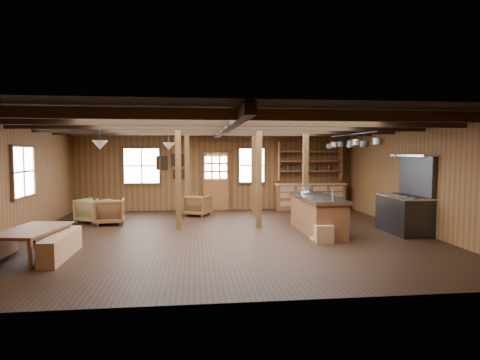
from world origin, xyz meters
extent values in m
cube|color=black|center=(0.00, 0.00, -0.01)|extent=(10.00, 9.00, 0.02)
cube|color=black|center=(0.00, 0.00, 2.81)|extent=(10.00, 9.00, 0.02)
cube|color=brown|center=(-5.01, 0.00, 1.40)|extent=(0.02, 9.00, 2.80)
cube|color=brown|center=(5.01, 0.00, 1.40)|extent=(0.02, 9.00, 2.80)
cube|color=brown|center=(0.00, 4.51, 1.40)|extent=(10.00, 0.02, 2.80)
cube|color=brown|center=(0.00, -4.51, 1.40)|extent=(10.00, 0.02, 2.80)
cube|color=black|center=(0.00, -3.50, 2.68)|extent=(9.80, 0.12, 0.18)
cube|color=black|center=(0.00, -2.00, 2.68)|extent=(9.80, 0.12, 0.18)
cube|color=black|center=(0.00, -0.50, 2.68)|extent=(9.80, 0.12, 0.18)
cube|color=black|center=(0.00, 1.00, 2.68)|extent=(9.80, 0.12, 0.18)
cube|color=black|center=(0.00, 2.50, 2.68)|extent=(9.80, 0.12, 0.18)
cube|color=black|center=(0.00, 3.80, 2.68)|extent=(9.80, 0.12, 0.18)
cube|color=black|center=(0.00, 0.00, 2.68)|extent=(0.18, 8.82, 0.18)
cube|color=#482C14|center=(-1.20, 1.00, 1.40)|extent=(0.15, 0.15, 2.80)
cube|color=#482C14|center=(-1.00, 3.20, 1.40)|extent=(0.15, 0.15, 2.80)
cube|color=#482C14|center=(1.00, 1.00, 1.40)|extent=(0.15, 0.15, 2.80)
cube|color=#482C14|center=(1.20, 3.20, 1.40)|extent=(0.15, 0.15, 2.80)
cube|color=#482C14|center=(2.60, 2.00, 1.40)|extent=(0.15, 0.15, 2.80)
cube|color=brown|center=(0.00, 4.45, 0.55)|extent=(0.90, 0.06, 1.10)
cube|color=#482C14|center=(-0.48, 4.45, 1.05)|extent=(0.06, 0.08, 2.10)
cube|color=#482C14|center=(0.48, 4.45, 1.05)|extent=(0.06, 0.08, 2.10)
cube|color=#482C14|center=(0.00, 4.45, 2.12)|extent=(1.02, 0.08, 0.06)
cube|color=white|center=(0.00, 4.45, 1.55)|extent=(0.84, 0.02, 0.90)
cube|color=white|center=(-2.60, 4.46, 1.60)|extent=(1.20, 0.02, 1.20)
cube|color=#482C14|center=(-2.60, 4.46, 1.60)|extent=(1.32, 0.06, 1.32)
cube|color=white|center=(1.30, 4.46, 1.60)|extent=(0.90, 0.02, 1.20)
cube|color=#482C14|center=(1.30, 4.46, 1.60)|extent=(1.02, 0.06, 1.32)
cube|color=white|center=(-4.96, 0.50, 1.60)|extent=(0.02, 1.20, 1.20)
cube|color=#482C14|center=(-4.96, 0.50, 1.60)|extent=(0.14, 1.24, 1.32)
cube|color=silver|center=(-1.30, 4.46, 1.80)|extent=(0.50, 0.03, 0.40)
cube|color=black|center=(-1.30, 4.45, 1.80)|extent=(0.55, 0.02, 0.45)
cube|color=silver|center=(-1.90, 4.46, 1.70)|extent=(0.35, 0.03, 0.45)
cube|color=black|center=(-1.90, 4.45, 1.70)|extent=(0.40, 0.02, 0.50)
cube|color=silver|center=(-1.30, 4.46, 1.30)|extent=(0.40, 0.03, 0.30)
cube|color=black|center=(-1.30, 4.45, 1.30)|extent=(0.45, 0.02, 0.35)
cube|color=brown|center=(3.40, 4.20, 0.45)|extent=(2.50, 0.55, 0.90)
cube|color=#9A7246|center=(3.40, 4.18, 0.93)|extent=(2.55, 0.60, 0.06)
cube|color=brown|center=(3.40, 4.25, 1.40)|extent=(2.30, 0.35, 0.04)
cube|color=brown|center=(3.40, 4.25, 1.75)|extent=(2.30, 0.35, 0.04)
cube|color=brown|center=(3.40, 4.25, 2.10)|extent=(2.30, 0.35, 0.04)
cube|color=brown|center=(2.25, 4.25, 1.75)|extent=(0.04, 0.35, 1.40)
cube|color=brown|center=(4.55, 4.25, 1.75)|extent=(0.04, 0.35, 1.40)
cylinder|color=#2C2C2F|center=(-3.00, 0.00, 2.58)|extent=(0.02, 0.02, 0.45)
cone|color=white|center=(-3.00, 0.00, 2.25)|extent=(0.36, 0.36, 0.22)
cylinder|color=#2C2C2F|center=(-1.50, 2.00, 2.58)|extent=(0.02, 0.02, 0.45)
cone|color=white|center=(-1.50, 2.00, 2.25)|extent=(0.36, 0.36, 0.22)
cylinder|color=#2C2C2F|center=(3.35, 0.30, 2.55)|extent=(0.04, 3.00, 0.04)
cylinder|color=#2C2C2F|center=(3.45, -1.05, 2.47)|extent=(0.01, 0.01, 0.15)
cylinder|color=silver|center=(3.45, -1.05, 2.33)|extent=(0.28, 0.28, 0.14)
cylinder|color=#2C2C2F|center=(3.28, -0.66, 2.45)|extent=(0.01, 0.01, 0.20)
cylinder|color=#2C2C2F|center=(3.28, -0.66, 2.28)|extent=(0.20, 0.20, 0.14)
cylinder|color=#2C2C2F|center=(3.27, -0.28, 2.47)|extent=(0.01, 0.01, 0.15)
cylinder|color=silver|center=(3.27, -0.28, 2.33)|extent=(0.24, 0.24, 0.14)
cylinder|color=#2C2C2F|center=(3.32, 0.11, 2.47)|extent=(0.01, 0.01, 0.17)
cylinder|color=#2C2C2F|center=(3.32, 0.11, 2.31)|extent=(0.28, 0.28, 0.14)
cylinder|color=#2C2C2F|center=(3.43, 0.49, 2.45)|extent=(0.01, 0.01, 0.20)
cylinder|color=silver|center=(3.43, 0.49, 2.28)|extent=(0.23, 0.23, 0.14)
cylinder|color=#2C2C2F|center=(3.29, 0.88, 2.46)|extent=(0.01, 0.01, 0.18)
cylinder|color=#2C2C2F|center=(3.29, 0.88, 2.30)|extent=(0.21, 0.21, 0.14)
cylinder|color=#2C2C2F|center=(3.25, 1.26, 2.46)|extent=(0.01, 0.01, 0.19)
cylinder|color=silver|center=(3.25, 1.26, 2.29)|extent=(0.25, 0.25, 0.14)
cylinder|color=#2C2C2F|center=(3.28, 1.65, 2.44)|extent=(0.01, 0.01, 0.22)
cylinder|color=#2C2C2F|center=(3.28, 1.65, 2.26)|extent=(0.27, 0.27, 0.14)
cube|color=brown|center=(2.40, 0.15, 0.43)|extent=(0.81, 2.40, 0.86)
cube|color=silver|center=(2.40, 0.15, 0.90)|extent=(0.89, 2.50, 0.08)
cylinder|color=#2C2C2F|center=(2.40, -0.45, 0.90)|extent=(0.44, 0.44, 0.06)
cylinder|color=silver|center=(2.60, -0.45, 1.05)|extent=(0.03, 0.03, 0.30)
cube|color=#9A7246|center=(2.18, -1.04, 0.20)|extent=(0.47, 0.34, 0.41)
cube|color=#2C2C2F|center=(4.60, -0.19, 0.46)|extent=(0.82, 1.53, 0.92)
cube|color=silver|center=(4.60, -0.19, 0.94)|extent=(0.84, 1.55, 0.04)
cube|color=#2C2C2F|center=(4.92, -0.19, 1.48)|extent=(0.12, 1.53, 1.02)
cube|color=silver|center=(4.80, -0.19, 1.99)|extent=(0.40, 1.64, 0.05)
imported|color=brown|center=(-3.90, -1.74, 0.29)|extent=(1.18, 1.80, 0.59)
cube|color=#9A7246|center=(-3.40, -1.74, 0.24)|extent=(0.33, 1.74, 0.48)
imported|color=brown|center=(-3.20, 1.93, 0.37)|extent=(0.88, 0.90, 0.74)
imported|color=brown|center=(-0.66, 3.22, 0.34)|extent=(0.99, 1.00, 0.69)
imported|color=olive|center=(-3.77, 2.32, 0.36)|extent=(1.04, 1.05, 0.71)
cylinder|color=silver|center=(2.33, 0.86, 1.04)|extent=(0.32, 0.32, 0.19)
imported|color=silver|center=(2.23, 0.70, 0.97)|extent=(0.29, 0.29, 0.06)
camera|label=1|loc=(-0.78, -9.88, 2.08)|focal=30.00mm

